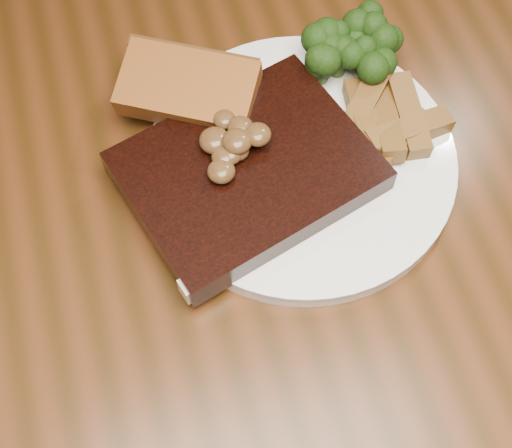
{
  "coord_description": "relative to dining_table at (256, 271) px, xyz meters",
  "views": [
    {
      "loc": [
        -0.08,
        -0.26,
        1.27
      ],
      "look_at": [
        -0.0,
        -0.01,
        0.78
      ],
      "focal_mm": 50.0,
      "sensor_mm": 36.0,
      "label": 1
    }
  ],
  "objects": [
    {
      "name": "steak",
      "position": [
        0.0,
        0.04,
        0.12
      ],
      "size": [
        0.23,
        0.2,
        0.03
      ],
      "primitive_type": "cube",
      "rotation": [
        0.0,
        0.0,
        0.29
      ],
      "color": "black",
      "rests_on": "plate"
    },
    {
      "name": "potato_wedges",
      "position": [
        0.13,
        0.04,
        0.12
      ],
      "size": [
        0.1,
        0.1,
        0.02
      ],
      "primitive_type": null,
      "color": "brown",
      "rests_on": "plate"
    },
    {
      "name": "dining_table",
      "position": [
        0.0,
        0.0,
        0.0
      ],
      "size": [
        1.6,
        0.9,
        0.75
      ],
      "color": "#44220D",
      "rests_on": "ground"
    },
    {
      "name": "steak_bone",
      "position": [
        0.0,
        -0.03,
        0.11
      ],
      "size": [
        0.16,
        0.06,
        0.02
      ],
      "primitive_type": "cube",
      "rotation": [
        0.0,
        0.0,
        0.29
      ],
      "color": "beige",
      "rests_on": "plate"
    },
    {
      "name": "ground",
      "position": [
        0.0,
        0.0,
        -0.66
      ],
      "size": [
        4.5,
        4.5,
        0.0
      ],
      "primitive_type": "plane",
      "color": "#36210C",
      "rests_on": "ground"
    },
    {
      "name": "mushroom_pile",
      "position": [
        0.0,
        0.04,
        0.15
      ],
      "size": [
        0.07,
        0.07,
        0.03
      ],
      "primitive_type": null,
      "color": "#56371B",
      "rests_on": "steak"
    },
    {
      "name": "garlic_bread",
      "position": [
        -0.03,
        0.12,
        0.12
      ],
      "size": [
        0.13,
        0.11,
        0.02
      ],
      "primitive_type": "cube",
      "rotation": [
        0.0,
        0.0,
        -0.52
      ],
      "color": "#94471B",
      "rests_on": "plate"
    },
    {
      "name": "plate",
      "position": [
        0.05,
        0.05,
        0.1
      ],
      "size": [
        0.29,
        0.29,
        0.01
      ],
      "primitive_type": "cylinder",
      "rotation": [
        0.0,
        0.0,
        0.1
      ],
      "color": "white",
      "rests_on": "dining_table"
    },
    {
      "name": "broccoli_cluster",
      "position": [
        0.12,
        0.12,
        0.12
      ],
      "size": [
        0.08,
        0.08,
        0.04
      ],
      "primitive_type": null,
      "color": "#1B360C",
      "rests_on": "plate"
    }
  ]
}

